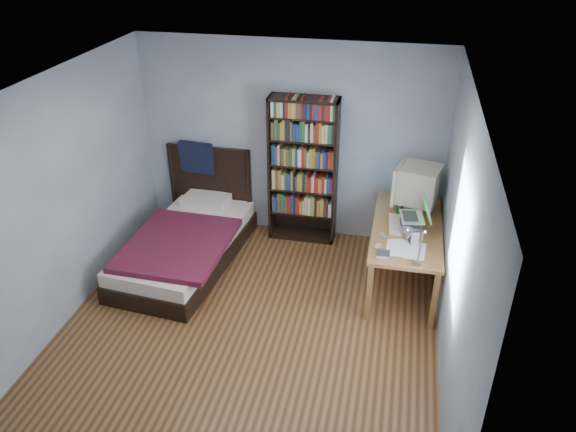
{
  "coord_description": "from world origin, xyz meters",
  "views": [
    {
      "loc": [
        1.33,
        -4.29,
        3.84
      ],
      "look_at": [
        0.27,
        0.69,
        0.99
      ],
      "focal_mm": 35.0,
      "sensor_mm": 36.0,
      "label": 1
    }
  ],
  "objects_px": {
    "laptop": "(413,221)",
    "speaker": "(414,238)",
    "soda_can": "(399,210)",
    "bed": "(187,240)",
    "bookshelf": "(303,171)",
    "desk": "(406,229)",
    "crt_monitor": "(416,185)",
    "keyboard": "(397,225)",
    "desk_lamp": "(409,238)"
  },
  "relations": [
    {
      "from": "keyboard",
      "to": "speaker",
      "type": "relative_size",
      "value": 2.74
    },
    {
      "from": "desk",
      "to": "bookshelf",
      "type": "relative_size",
      "value": 0.89
    },
    {
      "from": "keyboard",
      "to": "soda_can",
      "type": "xyz_separation_m",
      "value": [
        0.01,
        0.26,
        0.05
      ]
    },
    {
      "from": "bed",
      "to": "crt_monitor",
      "type": "bearing_deg",
      "value": 10.99
    },
    {
      "from": "desk",
      "to": "bed",
      "type": "distance_m",
      "value": 2.64
    },
    {
      "from": "desk",
      "to": "crt_monitor",
      "type": "xyz_separation_m",
      "value": [
        0.06,
        -0.02,
        0.61
      ]
    },
    {
      "from": "desk_lamp",
      "to": "crt_monitor",
      "type": "bearing_deg",
      "value": 87.31
    },
    {
      "from": "laptop",
      "to": "speaker",
      "type": "relative_size",
      "value": 2.41
    },
    {
      "from": "bookshelf",
      "to": "bed",
      "type": "xyz_separation_m",
      "value": [
        -1.27,
        -0.81,
        -0.69
      ]
    },
    {
      "from": "laptop",
      "to": "speaker",
      "type": "xyz_separation_m",
      "value": [
        0.02,
        -0.31,
        -0.03
      ]
    },
    {
      "from": "crt_monitor",
      "to": "speaker",
      "type": "relative_size",
      "value": 3.49
    },
    {
      "from": "soda_can",
      "to": "bed",
      "type": "relative_size",
      "value": 0.06
    },
    {
      "from": "soda_can",
      "to": "desk",
      "type": "bearing_deg",
      "value": 66.13
    },
    {
      "from": "bed",
      "to": "speaker",
      "type": "bearing_deg",
      "value": -6.64
    },
    {
      "from": "crt_monitor",
      "to": "soda_can",
      "type": "bearing_deg",
      "value": -128.17
    },
    {
      "from": "speaker",
      "to": "bookshelf",
      "type": "relative_size",
      "value": 0.09
    },
    {
      "from": "desk",
      "to": "laptop",
      "type": "distance_m",
      "value": 0.68
    },
    {
      "from": "desk",
      "to": "soda_can",
      "type": "relative_size",
      "value": 12.75
    },
    {
      "from": "desk_lamp",
      "to": "speaker",
      "type": "distance_m",
      "value": 0.91
    },
    {
      "from": "desk",
      "to": "keyboard",
      "type": "height_order",
      "value": "keyboard"
    },
    {
      "from": "laptop",
      "to": "soda_can",
      "type": "bearing_deg",
      "value": 116.97
    },
    {
      "from": "laptop",
      "to": "desk_lamp",
      "type": "height_order",
      "value": "desk_lamp"
    },
    {
      "from": "soda_can",
      "to": "bookshelf",
      "type": "relative_size",
      "value": 0.07
    },
    {
      "from": "desk_lamp",
      "to": "soda_can",
      "type": "height_order",
      "value": "desk_lamp"
    },
    {
      "from": "desk",
      "to": "keyboard",
      "type": "distance_m",
      "value": 0.6
    },
    {
      "from": "laptop",
      "to": "bed",
      "type": "relative_size",
      "value": 0.18
    },
    {
      "from": "laptop",
      "to": "desk",
      "type": "bearing_deg",
      "value": 95.6
    },
    {
      "from": "speaker",
      "to": "bed",
      "type": "distance_m",
      "value": 2.73
    },
    {
      "from": "crt_monitor",
      "to": "bookshelf",
      "type": "xyz_separation_m",
      "value": [
        -1.37,
        0.3,
        -0.09
      ]
    },
    {
      "from": "speaker",
      "to": "bookshelf",
      "type": "xyz_separation_m",
      "value": [
        -1.38,
        1.12,
        0.13
      ]
    },
    {
      "from": "soda_can",
      "to": "bookshelf",
      "type": "height_order",
      "value": "bookshelf"
    },
    {
      "from": "crt_monitor",
      "to": "bookshelf",
      "type": "height_order",
      "value": "bookshelf"
    },
    {
      "from": "desk",
      "to": "bookshelf",
      "type": "distance_m",
      "value": 1.44
    },
    {
      "from": "desk",
      "to": "bookshelf",
      "type": "height_order",
      "value": "bookshelf"
    },
    {
      "from": "desk",
      "to": "speaker",
      "type": "xyz_separation_m",
      "value": [
        0.07,
        -0.84,
        0.39
      ]
    },
    {
      "from": "laptop",
      "to": "bed",
      "type": "height_order",
      "value": "bed"
    },
    {
      "from": "crt_monitor",
      "to": "laptop",
      "type": "bearing_deg",
      "value": -91.0
    },
    {
      "from": "speaker",
      "to": "desk_lamp",
      "type": "bearing_deg",
      "value": -111.93
    },
    {
      "from": "laptop",
      "to": "speaker",
      "type": "height_order",
      "value": "laptop"
    },
    {
      "from": "crt_monitor",
      "to": "speaker",
      "type": "bearing_deg",
      "value": -89.18
    },
    {
      "from": "crt_monitor",
      "to": "keyboard",
      "type": "relative_size",
      "value": 1.27
    },
    {
      "from": "crt_monitor",
      "to": "laptop",
      "type": "height_order",
      "value": "crt_monitor"
    },
    {
      "from": "desk_lamp",
      "to": "bed",
      "type": "xyz_separation_m",
      "value": [
        -2.57,
        1.09,
        -1.01
      ]
    },
    {
      "from": "keyboard",
      "to": "bed",
      "type": "xyz_separation_m",
      "value": [
        -2.47,
        -0.05,
        -0.49
      ]
    },
    {
      "from": "desk",
      "to": "speaker",
      "type": "height_order",
      "value": "speaker"
    },
    {
      "from": "crt_monitor",
      "to": "desk_lamp",
      "type": "distance_m",
      "value": 1.62
    },
    {
      "from": "laptop",
      "to": "desk_lamp",
      "type": "xyz_separation_m",
      "value": [
        -0.07,
        -1.09,
        0.43
      ]
    },
    {
      "from": "keyboard",
      "to": "bookshelf",
      "type": "distance_m",
      "value": 1.43
    },
    {
      "from": "desk",
      "to": "soda_can",
      "type": "xyz_separation_m",
      "value": [
        -0.1,
        -0.23,
        0.38
      ]
    },
    {
      "from": "bed",
      "to": "keyboard",
      "type": "bearing_deg",
      "value": 1.19
    }
  ]
}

